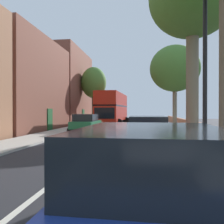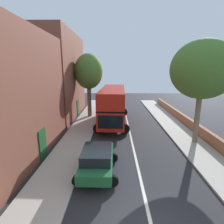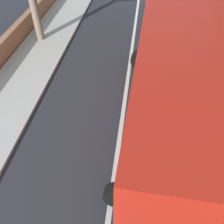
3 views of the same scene
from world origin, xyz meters
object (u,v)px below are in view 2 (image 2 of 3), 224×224
Objects in this scene: double_decker_bus at (113,103)px; street_tree_right_1 at (203,70)px; street_tree_left_0 at (89,72)px; parked_car_green_left_2 at (97,159)px.

street_tree_right_1 is at bearing -38.99° from double_decker_bus.
street_tree_left_0 is at bearing 136.78° from double_decker_bus.
double_decker_bus is at bearing -43.22° from street_tree_left_0.
street_tree_right_1 reaches higher than street_tree_left_0.
double_decker_bus reaches higher than parked_car_green_left_2.
street_tree_right_1 is at bearing 31.21° from parked_car_green_left_2.
parked_car_green_left_2 is 0.51× the size of street_tree_right_1.
parked_car_green_left_2 is at bearing -94.41° from double_decker_bus.
double_decker_bus is 1.26× the size of street_tree_right_1.
street_tree_right_1 is (10.10, -8.58, 0.27)m from street_tree_left_0.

